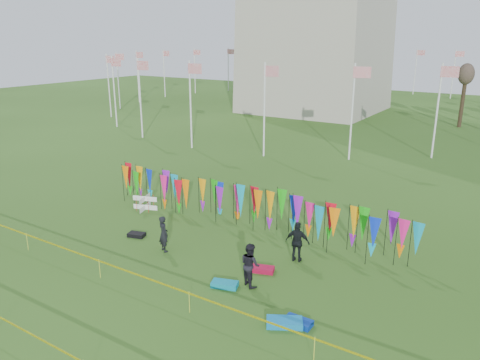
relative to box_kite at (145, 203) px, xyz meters
The scene contains 14 objects.
ground 8.26m from the box_kite, 42.04° to the right, with size 160.00×160.00×0.00m, color #284B15.
flagpole_ring 43.34m from the box_kite, 100.50° to the left, with size 57.40×56.16×8.00m.
banner_row 6.56m from the box_kite, ahead, with size 18.64×0.64×2.26m.
caution_tape_near 9.33m from the box_kite, 50.69° to the right, with size 26.00×0.02×0.90m.
caution_tape_far 13.33m from the box_kite, 63.70° to the right, with size 26.00×0.02×0.90m.
box_kite is the anchor object (origin of this frame).
person_left 6.04m from the box_kite, 37.63° to the right, with size 0.66×0.48×1.81m, color black.
person_mid 10.86m from the box_kite, 22.70° to the right, with size 0.91×0.56×1.88m, color black.
person_right 10.79m from the box_kite, ahead, with size 1.14×0.65×1.94m, color black.
kite_bag_turquoise 10.44m from the box_kite, 28.11° to the right, with size 1.10×0.55×0.22m, color #0B8CA9.
kite_bag_blue 14.18m from the box_kite, 23.65° to the right, with size 1.01×0.53×0.21m, color #09329D.
kite_bag_red 10.23m from the box_kite, 16.68° to the right, with size 1.18×0.54×0.22m, color #AD0B31.
kite_bag_black 3.99m from the box_kite, 52.90° to the right, with size 0.87×0.51×0.20m, color black.
kite_bag_teal 13.96m from the box_kite, 25.53° to the right, with size 1.30×0.62×0.25m, color #0E7DC4.
Camera 1 is at (13.03, -13.70, 10.05)m, focal length 35.00 mm.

